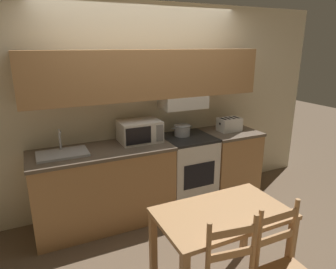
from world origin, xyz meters
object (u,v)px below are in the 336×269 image
object	(u,v)px
stove_range	(187,170)
toaster	(229,124)
sink_basin	(62,153)
cooking_pot	(182,130)
microwave	(140,131)
dining_table	(222,225)

from	to	relation	value
stove_range	toaster	size ratio (longest dim) A/B	2.97
stove_range	sink_basin	xyz separation A→B (m)	(-1.53, -0.01, 0.48)
cooking_pot	microwave	size ratio (longest dim) A/B	0.60
stove_range	microwave	size ratio (longest dim) A/B	1.89
stove_range	dining_table	bearing A→B (deg)	-108.18
cooking_pot	dining_table	size ratio (longest dim) A/B	0.27
toaster	sink_basin	world-z (taller)	sink_basin
microwave	dining_table	distance (m)	1.60
stove_range	toaster	bearing A→B (deg)	-0.15
cooking_pot	sink_basin	bearing A→B (deg)	-176.90
stove_range	toaster	world-z (taller)	toaster
stove_range	sink_basin	bearing A→B (deg)	-179.78
cooking_pot	microwave	xyz separation A→B (m)	(-0.58, 0.01, 0.05)
microwave	dining_table	size ratio (longest dim) A/B	0.46
toaster	dining_table	xyz separation A→B (m)	(-1.12, -1.45, -0.38)
cooking_pot	stove_range	bearing A→B (deg)	-60.36
cooking_pot	toaster	bearing A→B (deg)	-6.39
stove_range	toaster	xyz separation A→B (m)	(0.64, -0.00, 0.55)
sink_basin	dining_table	size ratio (longest dim) A/B	0.49
sink_basin	dining_table	world-z (taller)	sink_basin
toaster	sink_basin	xyz separation A→B (m)	(-2.17, -0.00, -0.07)
stove_range	dining_table	xyz separation A→B (m)	(-0.48, -1.45, 0.18)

